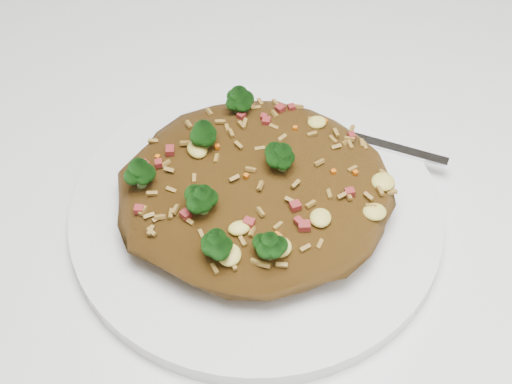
# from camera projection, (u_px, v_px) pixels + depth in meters

# --- Properties ---
(dining_table) EXTENTS (1.20, 0.80, 0.75)m
(dining_table) POSITION_uv_depth(u_px,v_px,m) (169.00, 348.00, 0.56)
(dining_table) COLOR white
(dining_table) RESTS_ON ground
(plate) EXTENTS (0.27, 0.27, 0.01)m
(plate) POSITION_uv_depth(u_px,v_px,m) (256.00, 211.00, 0.52)
(plate) COLOR white
(plate) RESTS_ON dining_table
(fried_rice) EXTENTS (0.20, 0.18, 0.06)m
(fried_rice) POSITION_uv_depth(u_px,v_px,m) (255.00, 183.00, 0.50)
(fried_rice) COLOR brown
(fried_rice) RESTS_ON plate
(fork) EXTENTS (0.15, 0.09, 0.00)m
(fork) POSITION_uv_depth(u_px,v_px,m) (356.00, 138.00, 0.56)
(fork) COLOR silver
(fork) RESTS_ON plate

